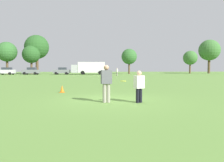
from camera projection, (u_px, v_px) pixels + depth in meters
name	position (u px, v px, depth m)	size (l,w,h in m)	color
ground_plane	(111.00, 100.00, 10.58)	(176.62, 176.62, 0.00)	#608C3D
player_thrower	(106.00, 81.00, 9.74)	(0.52, 0.35, 1.74)	gray
player_defender	(139.00, 85.00, 9.70)	(0.52, 0.44, 1.48)	black
frisbee	(123.00, 81.00, 9.66)	(0.27, 0.27, 0.06)	yellow
traffic_cone	(62.00, 89.00, 13.90)	(0.32, 0.32, 0.48)	#D8590C
parked_car_near_left	(6.00, 71.00, 52.66)	(4.25, 2.31, 1.82)	silver
parked_car_mid_left	(31.00, 71.00, 53.47)	(4.25, 2.31, 1.82)	slate
parked_car_center	(62.00, 71.00, 54.53)	(4.25, 2.31, 1.82)	slate
box_truck	(89.00, 68.00, 54.62)	(8.56, 3.17, 3.18)	white
bystander_sideline_watcher	(117.00, 71.00, 45.24)	(0.39, 0.51, 1.63)	gray
tree_west_maple	(7.00, 52.00, 58.49)	(5.48, 5.48, 8.91)	brown
tree_center_elm	(31.00, 54.00, 58.70)	(4.88, 4.88, 7.94)	brown
tree_east_birch	(37.00, 47.00, 61.23)	(6.90, 6.90, 11.21)	brown
tree_east_oak	(129.00, 57.00, 59.75)	(4.37, 4.37, 7.11)	brown
tree_far_east_pine	(190.00, 58.00, 64.29)	(4.26, 4.26, 6.93)	brown
tree_far_west_pine	(209.00, 50.00, 65.55)	(6.44, 6.44, 10.46)	brown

